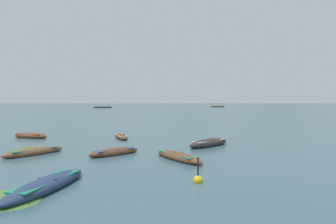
{
  "coord_description": "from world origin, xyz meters",
  "views": [
    {
      "loc": [
        1.18,
        -4.11,
        3.04
      ],
      "look_at": [
        0.31,
        48.07,
        1.26
      ],
      "focal_mm": 29.73,
      "sensor_mm": 36.0,
      "label": 1
    }
  ],
  "objects": [
    {
      "name": "rowboat_0",
      "position": [
        3.72,
        15.32,
        0.2
      ],
      "size": [
        3.56,
        3.6,
        0.63
      ],
      "color": "#2D2826",
      "rests_on": "ground"
    },
    {
      "name": "rowboat_2",
      "position": [
        -11.06,
        19.54,
        0.18
      ],
      "size": [
        3.56,
        2.1,
        0.57
      ],
      "color": "brown",
      "rests_on": "ground"
    },
    {
      "name": "rowboat_5",
      "position": [
        -3.22,
        5.46,
        0.16
      ],
      "size": [
        1.89,
        4.3,
        0.52
      ],
      "color": "navy",
      "rests_on": "ground"
    },
    {
      "name": "rowboat_7",
      "position": [
        -3.24,
        19.57,
        0.14
      ],
      "size": [
        2.07,
        3.72,
        0.43
      ],
      "color": "#4C3323",
      "rests_on": "ground"
    },
    {
      "name": "mountain_3",
      "position": [
        782.19,
        2141.26,
        116.58
      ],
      "size": [
        924.88,
        924.88,
        233.15
      ],
      "primitive_type": "cone",
      "color": "#4C5B56",
      "rests_on": "ground"
    },
    {
      "name": "weed_patch_1",
      "position": [
        -4.17,
        4.35,
        0.0
      ],
      "size": [
        3.08,
        2.66,
        0.14
      ],
      "primitive_type": "ellipsoid",
      "rotation": [
        0.0,
        0.0,
        2.83
      ],
      "color": "#477033",
      "rests_on": "ground"
    },
    {
      "name": "ferry_0",
      "position": [
        -38.34,
        152.1,
        0.45
      ],
      "size": [
        9.77,
        4.0,
        2.54
      ],
      "color": "navy",
      "rests_on": "ground"
    },
    {
      "name": "mooring_buoy",
      "position": [
        2.15,
        6.4,
        0.1
      ],
      "size": [
        0.38,
        0.38,
        1.05
      ],
      "color": "yellow",
      "rests_on": "ground"
    },
    {
      "name": "rowboat_8",
      "position": [
        -2.21,
        11.92,
        0.16
      ],
      "size": [
        2.97,
        2.82,
        0.51
      ],
      "color": "brown",
      "rests_on": "ground"
    },
    {
      "name": "mountain_2",
      "position": [
        61.44,
        1954.91,
        141.1
      ],
      "size": [
        796.97,
        796.97,
        282.2
      ],
      "primitive_type": "cone",
      "color": "slate",
      "rests_on": "ground"
    },
    {
      "name": "rowboat_3",
      "position": [
        1.48,
        10.65,
        0.15
      ],
      "size": [
        2.95,
        3.72,
        0.48
      ],
      "color": "brown",
      "rests_on": "ground"
    },
    {
      "name": "weed_patch_3",
      "position": [
        -8.21,
        13.74,
        0.0
      ],
      "size": [
        2.07,
        2.15,
        0.14
      ],
      "primitive_type": "ellipsoid",
      "rotation": [
        0.0,
        0.0,
        1.39
      ],
      "color": "#38662D",
      "rests_on": "ground"
    },
    {
      "name": "ground_plane",
      "position": [
        0.0,
        1500.0,
        0.0
      ],
      "size": [
        6000.0,
        6000.0,
        0.0
      ],
      "primitive_type": "plane",
      "color": "#385660"
    },
    {
      "name": "rowboat_4",
      "position": [
        -6.93,
        11.9,
        0.16
      ],
      "size": [
        2.84,
        3.45,
        0.52
      ],
      "color": "brown",
      "rests_on": "ground"
    },
    {
      "name": "mountain_1",
      "position": [
        -873.06,
        2036.0,
        155.93
      ],
      "size": [
        1323.01,
        1323.01,
        311.87
      ],
      "primitive_type": "cone",
      "color": "slate",
      "rests_on": "ground"
    },
    {
      "name": "ferry_1",
      "position": [
        30.5,
        178.75,
        0.45
      ],
      "size": [
        9.34,
        5.5,
        2.54
      ],
      "color": "brown",
      "rests_on": "ground"
    }
  ]
}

